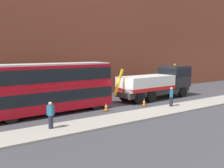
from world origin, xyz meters
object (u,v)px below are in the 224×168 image
at_px(recovery_tow_truck, 158,82).
at_px(pedestrian_onlooker, 51,115).
at_px(traffic_cone_near_bus, 106,107).
at_px(traffic_cone_midway, 144,102).
at_px(pedestrian_bystander, 171,97).
at_px(double_decker_bus, 48,87).

xyz_separation_m(recovery_tow_truck, pedestrian_onlooker, (-14.09, -4.44, -0.77)).
distance_m(traffic_cone_near_bus, traffic_cone_midway, 4.09).
distance_m(recovery_tow_truck, traffic_cone_near_bus, 8.33).
bearing_deg(pedestrian_onlooker, pedestrian_bystander, -27.02).
bearing_deg(recovery_tow_truck, pedestrian_bystander, -124.16).
xyz_separation_m(double_decker_bus, traffic_cone_near_bus, (4.37, -1.78, -1.89)).
distance_m(double_decker_bus, pedestrian_bystander, 10.71).
height_order(pedestrian_onlooker, traffic_cone_near_bus, pedestrian_onlooker).
height_order(recovery_tow_truck, pedestrian_bystander, recovery_tow_truck).
relative_size(recovery_tow_truck, traffic_cone_midway, 14.15).
xyz_separation_m(double_decker_bus, traffic_cone_midway, (8.45, -2.09, -1.89)).
height_order(pedestrian_onlooker, pedestrian_bystander, same).
relative_size(pedestrian_bystander, traffic_cone_midway, 2.38).
height_order(recovery_tow_truck, pedestrian_onlooker, recovery_tow_truck).
height_order(double_decker_bus, traffic_cone_near_bus, double_decker_bus).
height_order(recovery_tow_truck, traffic_cone_midway, recovery_tow_truck).
bearing_deg(double_decker_bus, pedestrian_bystander, -25.20).
bearing_deg(traffic_cone_midway, pedestrian_bystander, -56.68).
relative_size(double_decker_bus, traffic_cone_near_bus, 15.45).
relative_size(recovery_tow_truck, double_decker_bus, 0.92).
bearing_deg(traffic_cone_near_bus, double_decker_bus, 157.85).
relative_size(double_decker_bus, traffic_cone_midway, 15.45).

